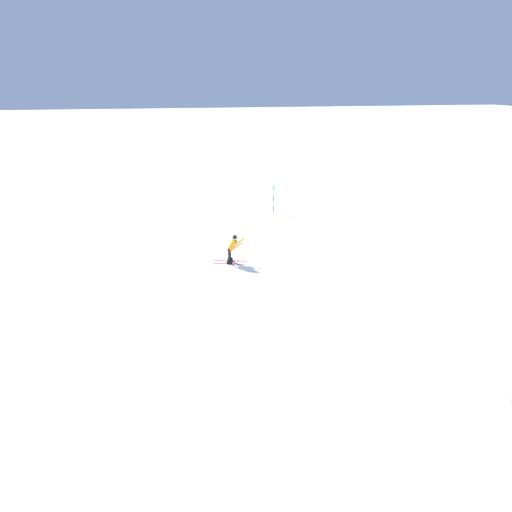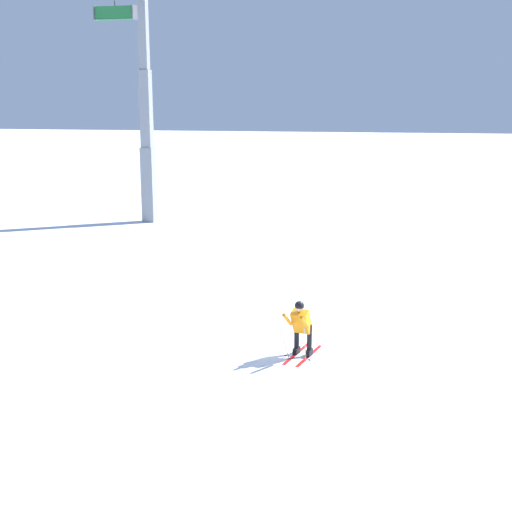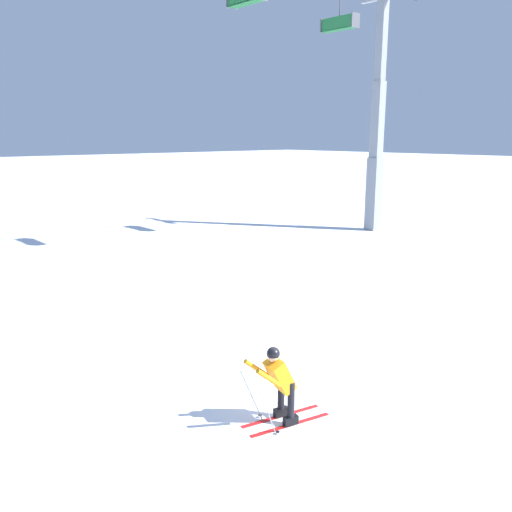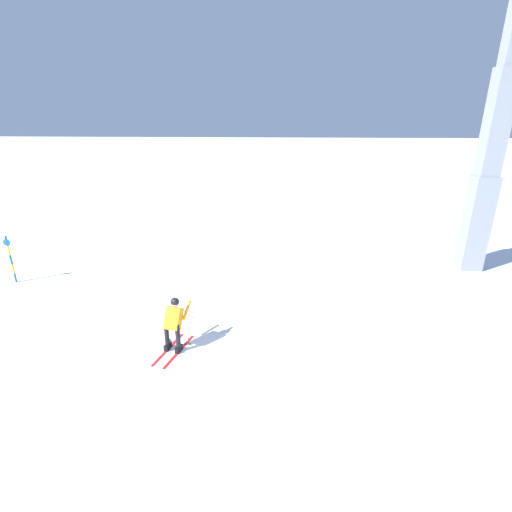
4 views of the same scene
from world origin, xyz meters
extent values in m
plane|color=white|center=(0.00, 0.00, 0.00)|extent=(260.00, 260.00, 0.00)
cube|color=red|center=(-1.05, -0.39, 0.01)|extent=(1.63, 0.47, 0.01)
cube|color=black|center=(-1.05, -0.39, 0.09)|extent=(0.30, 0.17, 0.16)
cylinder|color=black|center=(-1.05, -0.39, 0.51)|extent=(0.13, 0.13, 0.67)
cube|color=red|center=(-0.97, -0.06, 0.01)|extent=(1.63, 0.47, 0.01)
cube|color=black|center=(-0.97, -0.06, 0.09)|extent=(0.30, 0.17, 0.16)
cylinder|color=black|center=(-0.97, -0.06, 0.51)|extent=(0.13, 0.13, 0.67)
cube|color=orange|center=(-1.15, -0.19, 0.95)|extent=(0.59, 0.53, 0.67)
sphere|color=beige|center=(-1.28, -0.16, 1.36)|extent=(0.22, 0.22, 0.22)
sphere|color=black|center=(-1.28, -0.16, 1.39)|extent=(0.24, 0.24, 0.24)
cylinder|color=orange|center=(-1.55, -0.33, 1.06)|extent=(0.51, 0.20, 0.44)
cylinder|color=gray|center=(-1.60, -0.37, 0.45)|extent=(0.48, 0.03, 1.16)
cylinder|color=black|center=(-1.44, -0.45, 0.05)|extent=(0.07, 0.07, 0.01)
cylinder|color=orange|center=(-1.44, 0.11, 1.06)|extent=(0.51, 0.20, 0.44)
cylinder|color=gray|center=(-1.47, 0.17, 0.45)|extent=(0.43, 0.24, 1.16)
cylinder|color=black|center=(-1.29, 0.17, 0.05)|extent=(0.07, 0.07, 0.01)
cube|color=gray|center=(16.81, 10.81, 1.98)|extent=(0.65, 0.65, 3.97)
cube|color=gray|center=(16.81, 10.81, 5.95)|extent=(0.55, 0.55, 3.97)
cube|color=gray|center=(16.81, 10.81, 9.92)|extent=(0.44, 0.44, 3.97)
cube|color=#1E6633|center=(13.41, 10.81, 10.04)|extent=(0.45, 1.89, 0.06)
cube|color=#1E6633|center=(13.21, 10.81, 10.31)|extent=(0.06, 1.89, 0.55)
cylinder|color=#4C4F54|center=(13.71, 10.81, 10.34)|extent=(0.04, 1.79, 0.04)
cube|color=#4C4F54|center=(13.41, 11.75, 10.31)|extent=(0.57, 0.05, 0.63)
cube|color=#4C4F54|center=(13.41, 9.86, 10.31)|extent=(0.57, 0.05, 0.63)
camera|label=1|loc=(0.91, 16.57, 8.27)|focal=25.89mm
camera|label=2|loc=(-17.18, -2.56, 6.32)|focal=47.46mm
camera|label=3|loc=(-7.28, -6.41, 5.16)|focal=36.86mm
camera|label=4|loc=(7.71, 2.79, 6.12)|focal=26.19mm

